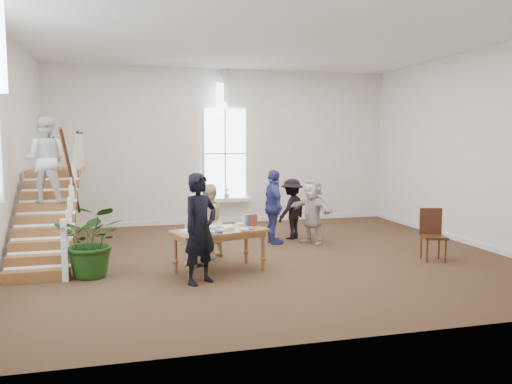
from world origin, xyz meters
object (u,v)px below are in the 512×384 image
object	(u,v)px
woman_cluster_c	(313,211)
floor_plant	(93,241)
person_yellow	(208,221)
woman_cluster_b	(292,209)
elderly_woman	(197,230)
side_chair	(432,231)
woman_cluster_a	(274,207)
library_table	(219,234)
police_officer	(200,229)

from	to	relation	value
woman_cluster_c	floor_plant	world-z (taller)	woman_cluster_c
person_yellow	woman_cluster_b	bearing A→B (deg)	169.27
elderly_woman	floor_plant	world-z (taller)	elderly_woman
woman_cluster_b	side_chair	distance (m)	3.49
woman_cluster_a	woman_cluster_c	xyz separation A→B (m)	(0.90, -0.20, -0.10)
floor_plant	side_chair	bearing A→B (deg)	-3.05
person_yellow	woman_cluster_a	bearing A→B (deg)	168.07
woman_cluster_b	side_chair	bearing A→B (deg)	88.22
floor_plant	side_chair	distance (m)	6.66
woman_cluster_a	side_chair	distance (m)	3.58
library_table	woman_cluster_c	size ratio (longest dim) A/B	1.20
woman_cluster_a	side_chair	world-z (taller)	woman_cluster_a
library_table	side_chair	world-z (taller)	side_chair
floor_plant	side_chair	world-z (taller)	floor_plant
police_officer	elderly_woman	size ratio (longest dim) A/B	1.34
woman_cluster_c	floor_plant	bearing A→B (deg)	-94.68
library_table	woman_cluster_b	bearing A→B (deg)	32.54
elderly_woman	woman_cluster_c	size ratio (longest dim) A/B	0.91
police_officer	woman_cluster_b	world-z (taller)	police_officer
woman_cluster_b	woman_cluster_c	bearing A→B (deg)	75.86
elderly_woman	woman_cluster_b	xyz separation A→B (m)	(2.64, 2.05, 0.04)
woman_cluster_a	woman_cluster_c	world-z (taller)	woman_cluster_a
woman_cluster_a	library_table	bearing A→B (deg)	140.57
library_table	floor_plant	world-z (taller)	floor_plant
elderly_woman	woman_cluster_a	size ratio (longest dim) A/B	0.80
police_officer	side_chair	distance (m)	4.88
elderly_woman	woman_cluster_c	xyz separation A→B (m)	(2.94, 1.40, 0.07)
library_table	side_chair	bearing A→B (deg)	-18.06
elderly_woman	woman_cluster_c	world-z (taller)	woman_cluster_c
woman_cluster_a	floor_plant	distance (m)	4.42
person_yellow	library_table	bearing A→B (deg)	47.09
police_officer	woman_cluster_c	world-z (taller)	police_officer
library_table	woman_cluster_c	bearing A→B (deg)	21.12
person_yellow	woman_cluster_b	size ratio (longest dim) A/B	1.04
person_yellow	elderly_woman	bearing A→B (deg)	14.72
woman_cluster_a	police_officer	bearing A→B (deg)	141.38
elderly_woman	woman_cluster_b	world-z (taller)	woman_cluster_b
police_officer	floor_plant	bearing A→B (deg)	119.80
elderly_woman	library_table	bearing A→B (deg)	86.66
elderly_woman	floor_plant	xyz separation A→B (m)	(-1.91, -0.37, -0.05)
library_table	police_officer	distance (m)	0.80
woman_cluster_c	floor_plant	distance (m)	5.16
side_chair	elderly_woman	bearing A→B (deg)	-174.51
woman_cluster_a	side_chair	xyz separation A→B (m)	(2.71, -2.33, -0.29)
woman_cluster_c	police_officer	bearing A→B (deg)	-73.67
person_yellow	woman_cluster_a	distance (m)	2.06
elderly_woman	side_chair	size ratio (longest dim) A/B	1.34
police_officer	floor_plant	distance (m)	2.03
police_officer	woman_cluster_c	size ratio (longest dim) A/B	1.22
elderly_woman	side_chair	xyz separation A→B (m)	(4.74, -0.73, -0.12)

